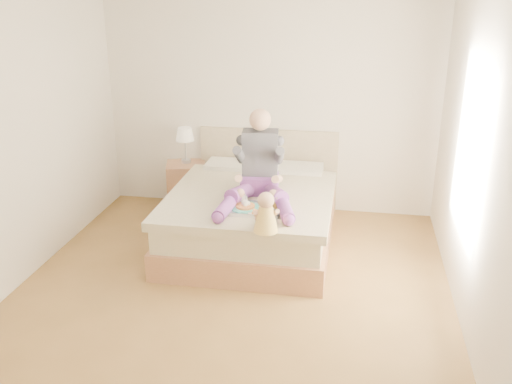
% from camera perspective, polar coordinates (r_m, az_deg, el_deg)
% --- Properties ---
extents(room, '(4.02, 4.22, 2.71)m').
position_cam_1_polar(room, '(4.83, -1.58, 6.07)').
color(room, brown).
rests_on(room, ground).
extents(bed, '(1.70, 2.18, 1.00)m').
position_cam_1_polar(bed, '(6.23, -0.21, -2.07)').
color(bed, '#996847').
rests_on(bed, ground).
extents(nightstand, '(0.57, 0.53, 0.58)m').
position_cam_1_polar(nightstand, '(7.18, -6.94, 0.66)').
color(nightstand, '#996847').
rests_on(nightstand, ground).
extents(lamp, '(0.22, 0.22, 0.44)m').
position_cam_1_polar(lamp, '(7.03, -7.11, 5.56)').
color(lamp, silver).
rests_on(lamp, nightstand).
extents(adult, '(0.77, 1.12, 0.91)m').
position_cam_1_polar(adult, '(5.78, 0.29, 2.02)').
color(adult, '#73378B').
rests_on(adult, bed).
extents(tray, '(0.49, 0.40, 0.14)m').
position_cam_1_polar(tray, '(5.52, -0.07, -1.52)').
color(tray, silver).
rests_on(tray, bed).
extents(baby, '(0.26, 0.33, 0.37)m').
position_cam_1_polar(baby, '(5.03, 0.97, -2.33)').
color(baby, '#FFCD50').
rests_on(baby, bed).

